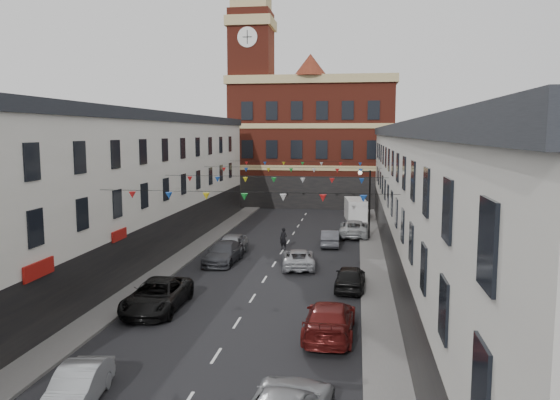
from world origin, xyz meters
The scene contains 20 objects.
ground centered at (0.00, 0.00, 0.00)m, with size 160.00×160.00×0.00m, color black.
pavement_left centered at (-6.90, 2.00, 0.07)m, with size 1.80×64.00×0.15m, color #605E5B.
pavement_right centered at (6.90, 2.00, 0.07)m, with size 1.80×64.00×0.15m, color #605E5B.
terrace_left centered at (-11.78, 1.00, 5.35)m, with size 8.40×56.00×10.70m.
terrace_right centered at (11.78, 1.00, 4.85)m, with size 8.40×56.00×9.70m.
civic_building centered at (0.00, 37.95, 8.14)m, with size 20.60×13.30×18.50m.
clock_tower centered at (-7.50, 35.00, 14.93)m, with size 5.60×5.60×30.00m.
distant_hill centered at (-4.00, 62.00, 5.00)m, with size 40.00×14.00×10.00m, color #345226.
street_lamp centered at (6.55, 14.00, 3.90)m, with size 1.10×0.36×6.00m.
car_left_b centered at (-3.60, -16.66, 0.65)m, with size 1.38×3.97×1.31m, color #9B9FA2.
car_left_c centered at (-4.54, -6.68, 0.78)m, with size 2.59×5.62×1.56m, color black.
car_left_d centered at (-3.60, 3.91, 0.73)m, with size 2.06×5.06×1.47m, color #3A3B41.
car_left_e centered at (-3.60, 6.33, 0.80)m, with size 1.90×4.72×1.61m, color gray.
car_right_c centered at (4.55, -9.09, 0.79)m, with size 2.22×5.46×1.58m, color maroon.
car_right_d centered at (5.38, -1.50, 0.73)m, with size 1.72×4.28×1.46m, color black.
car_right_e centered at (3.60, 10.84, 0.68)m, with size 1.43×4.11×1.35m, color #4E4F56.
car_right_f centered at (5.50, 15.16, 0.75)m, with size 2.49×5.39×1.50m, color #B3B6B8.
moving_car centered at (1.80, 3.33, 0.65)m, with size 2.15×4.66×1.30m, color #B9BBC1.
white_van centered at (5.60, 24.70, 1.11)m, with size 1.94×5.03×2.23m, color white.
pedestrian centered at (0.03, 8.84, 0.88)m, with size 0.64×0.42×1.75m, color black.
Camera 1 is at (5.64, -33.06, 9.20)m, focal length 35.00 mm.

